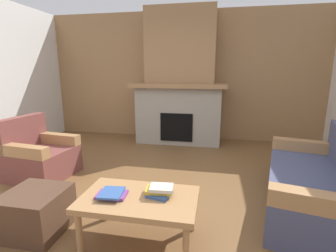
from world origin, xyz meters
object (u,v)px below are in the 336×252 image
Objects in this scene: couch at (317,184)px; ottoman at (36,212)px; armchair at (40,156)px; coffee_table at (139,202)px; fireplace at (180,86)px.

couch reaches higher than ottoman.
armchair reaches higher than coffee_table.
ottoman is (0.83, -1.13, -0.09)m from armchair.
couch is (1.85, -2.38, -0.88)m from fireplace.
couch and armchair have the same top height.
coffee_table is (0.13, -3.26, -0.79)m from fireplace.
coffee_table is (1.82, -1.08, 0.08)m from armchair.
ottoman is at bearing -104.61° from fireplace.
fireplace is 1.39× the size of couch.
fireplace is at bearing 75.39° from ottoman.
coffee_table is at bearing 2.68° from ottoman.
armchair is 1.63× the size of ottoman.
couch is 2.28× the size of armchair.
ottoman is (-0.99, -0.05, -0.18)m from coffee_table.
fireplace is 2.70× the size of coffee_table.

